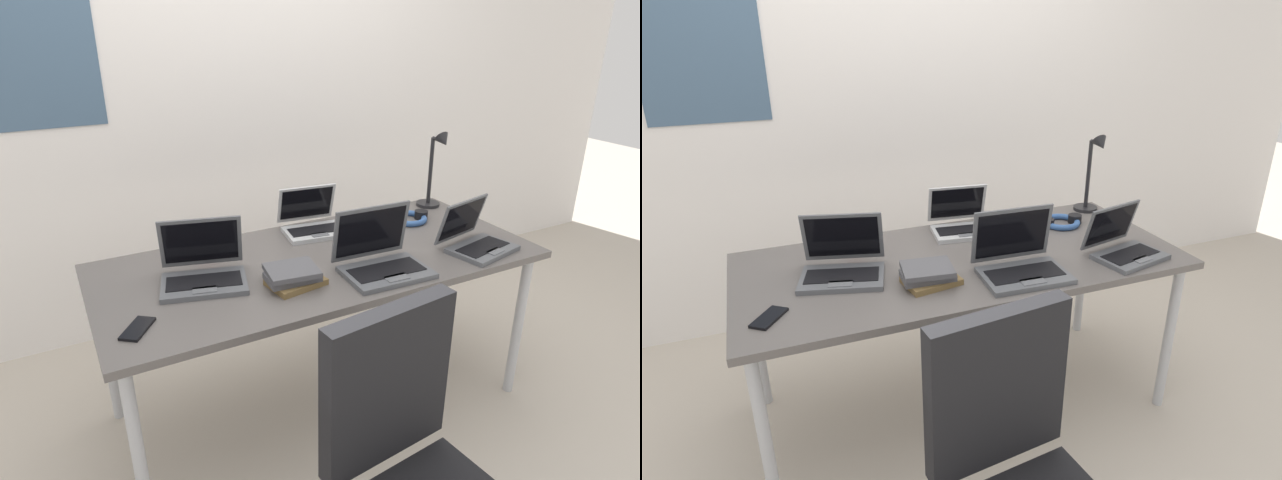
% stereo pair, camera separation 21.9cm
% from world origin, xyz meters
% --- Properties ---
extents(ground_plane, '(12.00, 12.00, 0.00)m').
position_xyz_m(ground_plane, '(0.00, 0.00, 0.00)').
color(ground_plane, '#B7AD9E').
extents(wall_back, '(6.00, 0.13, 2.60)m').
position_xyz_m(wall_back, '(-0.00, 1.10, 1.30)').
color(wall_back, silver).
rests_on(wall_back, ground_plane).
extents(desk, '(1.80, 0.80, 0.74)m').
position_xyz_m(desk, '(0.00, 0.00, 0.68)').
color(desk, '#595451').
rests_on(desk, ground_plane).
extents(desk_lamp, '(0.12, 0.18, 0.40)m').
position_xyz_m(desk_lamp, '(0.80, 0.28, 0.94)').
color(desk_lamp, black).
rests_on(desk_lamp, desk).
extents(laptop_near_lamp, '(0.34, 0.28, 0.24)m').
position_xyz_m(laptop_near_lamp, '(0.16, -0.22, 0.79)').
color(laptop_near_lamp, '#515459').
rests_on(laptop_near_lamp, desk).
extents(laptop_front_left, '(0.30, 0.28, 0.20)m').
position_xyz_m(laptop_front_left, '(0.11, 0.27, 0.78)').
color(laptop_front_left, '#B7BABC').
rests_on(laptop_front_left, desk).
extents(laptop_near_mouse, '(0.32, 0.30, 0.20)m').
position_xyz_m(laptop_near_mouse, '(0.63, -0.23, 0.78)').
color(laptop_near_mouse, '#515459').
rests_on(laptop_near_mouse, desk).
extents(laptop_center, '(0.37, 0.34, 0.23)m').
position_xyz_m(laptop_center, '(-0.48, 0.02, 0.79)').
color(laptop_center, '#515459').
rests_on(laptop_center, desk).
extents(computer_mouse, '(0.07, 0.10, 0.03)m').
position_xyz_m(computer_mouse, '(0.39, 0.27, 0.76)').
color(computer_mouse, black).
rests_on(computer_mouse, desk).
extents(cell_phone, '(0.13, 0.15, 0.01)m').
position_xyz_m(cell_phone, '(-0.77, -0.21, 0.74)').
color(cell_phone, black).
rests_on(cell_phone, desk).
extents(headphones, '(0.21, 0.18, 0.04)m').
position_xyz_m(headphones, '(0.57, 0.17, 0.76)').
color(headphones, '#335999').
rests_on(headphones, desk).
extents(book_stack, '(0.22, 0.19, 0.07)m').
position_xyz_m(book_stack, '(-0.20, -0.16, 0.77)').
color(book_stack, brown).
rests_on(book_stack, desk).
extents(coffee_mug, '(0.11, 0.08, 0.09)m').
position_xyz_m(coffee_mug, '(-0.38, 0.32, 0.78)').
color(coffee_mug, '#B21E23').
rests_on(coffee_mug, desk).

